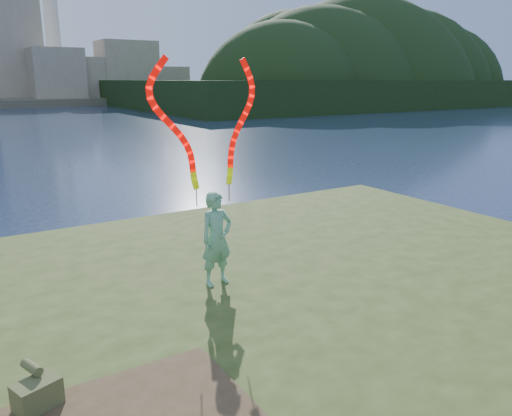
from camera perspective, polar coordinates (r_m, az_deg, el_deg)
ground at (r=8.55m, az=-7.61°, el=-14.33°), size 320.00×320.00×0.00m
grassy_knoll at (r=6.65m, az=1.10°, el=-20.01°), size 20.00×18.00×0.80m
wooded_hill at (r=91.65m, az=11.28°, el=11.73°), size 78.00×50.00×63.00m
woman_with_ribbons at (r=8.04m, az=-4.70°, el=0.88°), size 2.02×0.44×3.96m
canvas_bag at (r=5.92m, az=-23.76°, el=-18.80°), size 0.51×0.58×0.42m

